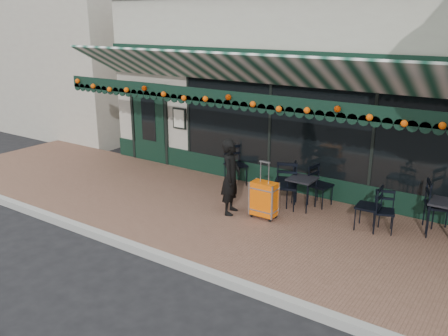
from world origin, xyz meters
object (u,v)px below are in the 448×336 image
Objects in this scene: chair_b_front at (286,186)px; chair_b_left at (285,181)px; chair_a_right at (439,206)px; chair_a_front at (384,212)px; chair_solo at (236,166)px; suitcase at (264,199)px; cafe_table_b at (302,181)px; chair_a_left at (368,207)px; cafe_table_a at (446,206)px; chair_b_right at (321,186)px; woman at (231,177)px.

chair_b_left is at bearing 95.96° from chair_b_front.
chair_a_right reaches higher than chair_a_front.
chair_a_right is at bearing -60.86° from chair_solo.
suitcase is 1.23× the size of chair_b_front.
cafe_table_b is 1.53m from chair_a_left.
chair_solo reaches higher than cafe_table_a.
chair_b_left is at bearing 152.12° from chair_a_front.
chair_b_right is 0.94× the size of chair_solo.
chair_a_left is at bearing 18.23° from suitcase.
woman is 1.76× the size of chair_b_left.
cafe_table_a reaches higher than cafe_table_b.
chair_b_front is at bearing 81.71° from chair_a_right.
suitcase is 1.33× the size of chair_b_right.
chair_b_right is (1.36, 1.43, -0.34)m from woman.
chair_a_right is at bearing 17.99° from chair_a_front.
chair_a_front is 0.84× the size of chair_solo.
chair_a_front is 3.82m from chair_solo.
chair_b_front reaches higher than chair_a_left.
suitcase is 1.25× the size of chair_solo.
woman is 2.73m from chair_a_left.
chair_a_left is 1.79m from chair_b_front.
chair_b_front is (0.22, -0.42, 0.04)m from chair_b_left.
chair_b_front reaches higher than cafe_table_a.
chair_a_left is at bearing -160.24° from cafe_table_a.
suitcase reaches higher than chair_a_front.
chair_b_front is at bearing -81.43° from chair_solo.
chair_b_front is at bearing -95.65° from chair_a_left.
chair_b_front reaches higher than chair_solo.
chair_b_front is (-2.91, -0.58, -0.02)m from chair_a_right.
chair_a_left is at bearing -71.83° from chair_solo.
cafe_table_b is at bearing 156.44° from chair_a_front.
chair_a_right is 1.13× the size of chair_b_left.
chair_a_right is at bearing 127.76° from cafe_table_a.
chair_solo is (-4.60, 0.10, -0.03)m from chair_a_right.
chair_a_left is at bearing -24.51° from chair_b_front.
chair_b_right reaches higher than cafe_table_b.
woman reaches higher than cafe_table_a.
chair_b_right is at bearing -60.11° from woman.
cafe_table_b is at bearing -73.62° from chair_solo.
chair_solo is (-1.98, 0.49, -0.13)m from cafe_table_b.
chair_a_left is 2.07m from chair_b_left.
chair_solo is at bearing -120.50° from chair_b_left.
chair_a_front is at bearing 105.67° from chair_a_right.
woman is at bearing -154.62° from chair_b_front.
chair_b_left is (-3.13, -0.16, -0.06)m from chair_a_right.
cafe_table_a is at bearing -14.98° from chair_b_front.
chair_solo is (-4.75, 0.30, -0.14)m from cafe_table_a.
cafe_table_a is (3.17, 1.11, 0.22)m from suitcase.
chair_b_front is (-0.29, -0.18, -0.12)m from cafe_table_b.
suitcase is 1.18× the size of chair_a_right.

